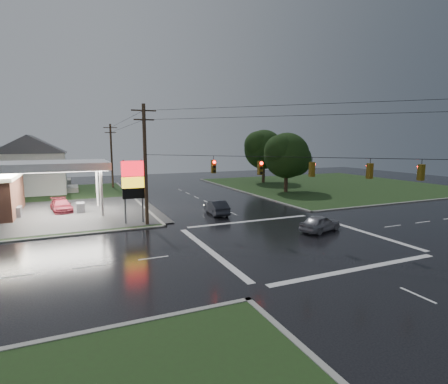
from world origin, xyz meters
name	(u,v)px	position (x,y,z in m)	size (l,w,h in m)	color
ground	(292,240)	(0.00, 0.00, 0.00)	(120.00, 120.00, 0.00)	black
grass_ne	(331,185)	(26.00, 26.00, 0.04)	(36.00, 36.00, 0.08)	#203316
pylon_sign	(133,181)	(-10.50, 10.50, 4.01)	(2.00, 0.35, 6.00)	#59595E
utility_pole_nw	(145,163)	(-9.50, 9.50, 5.72)	(2.20, 0.32, 11.00)	#382619
utility_pole_n	(112,155)	(-9.50, 38.00, 5.47)	(2.20, 0.32, 10.50)	#382619
traffic_signals	(295,157)	(0.02, -0.02, 6.48)	(26.87, 26.87, 1.47)	black
house_near	(32,164)	(-20.95, 36.00, 4.41)	(11.05, 8.48, 8.60)	silver
house_far	(32,160)	(-21.95, 48.00, 4.41)	(11.05, 8.48, 8.60)	silver
tree_ne_near	(287,156)	(14.14, 21.99, 5.56)	(7.99, 6.80, 8.98)	black
tree_ne_far	(264,150)	(17.15, 33.99, 6.18)	(8.46, 7.20, 9.80)	black
car_north	(217,207)	(-1.80, 11.30, 0.76)	(1.60, 4.60, 1.51)	#22242A
car_crossing	(320,223)	(3.70, 1.21, 0.72)	(1.69, 4.20, 1.43)	gray
car_pump	(61,206)	(-16.93, 19.42, 0.69)	(1.93, 4.74, 1.37)	maroon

